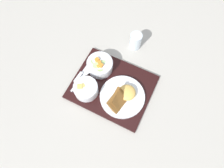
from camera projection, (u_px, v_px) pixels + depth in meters
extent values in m
plane|color=#ADA89E|center=(112.00, 87.00, 0.99)|extent=(4.00, 4.00, 0.00)
cube|color=black|center=(112.00, 87.00, 0.98)|extent=(0.41, 0.34, 0.01)
cylinder|color=silver|center=(100.00, 65.00, 0.99)|extent=(0.13, 0.13, 0.06)
torus|color=silver|center=(100.00, 63.00, 0.97)|extent=(0.13, 0.13, 0.01)
cylinder|color=#A8D184|center=(95.00, 61.00, 0.97)|extent=(0.05, 0.05, 0.01)
cylinder|color=#A8D184|center=(96.00, 66.00, 0.96)|extent=(0.05, 0.05, 0.01)
cylinder|color=#A8D184|center=(100.00, 69.00, 0.95)|extent=(0.04, 0.04, 0.01)
cylinder|color=#A8D184|center=(95.00, 61.00, 0.97)|extent=(0.05, 0.05, 0.01)
cylinder|color=#A8D184|center=(103.00, 65.00, 0.96)|extent=(0.05, 0.05, 0.02)
cylinder|color=#A8D184|center=(100.00, 62.00, 0.97)|extent=(0.04, 0.05, 0.02)
cube|color=orange|center=(99.00, 66.00, 0.96)|extent=(0.02, 0.02, 0.01)
cube|color=orange|center=(100.00, 62.00, 0.96)|extent=(0.02, 0.02, 0.01)
cube|color=orange|center=(101.00, 65.00, 0.95)|extent=(0.02, 0.02, 0.02)
cube|color=orange|center=(97.00, 60.00, 0.97)|extent=(0.02, 0.02, 0.02)
cube|color=orange|center=(97.00, 60.00, 0.97)|extent=(0.02, 0.02, 0.01)
cylinder|color=silver|center=(86.00, 89.00, 0.94)|extent=(0.11, 0.11, 0.06)
torus|color=silver|center=(85.00, 87.00, 0.92)|extent=(0.12, 0.12, 0.01)
cylinder|color=#B29342|center=(86.00, 88.00, 0.93)|extent=(0.10, 0.10, 0.04)
cube|color=#D1B75B|center=(83.00, 86.00, 0.92)|extent=(0.03, 0.03, 0.01)
cube|color=#D1B75B|center=(80.00, 87.00, 0.92)|extent=(0.03, 0.03, 0.02)
cylinder|color=silver|center=(122.00, 97.00, 0.95)|extent=(0.21, 0.21, 0.02)
ellipsoid|color=#EAB756|center=(127.00, 93.00, 0.93)|extent=(0.10, 0.10, 0.03)
cube|color=brown|center=(117.00, 102.00, 0.90)|extent=(0.07, 0.09, 0.08)
cube|color=brown|center=(119.00, 99.00, 0.91)|extent=(0.06, 0.09, 0.08)
cube|color=silver|center=(88.00, 65.00, 1.02)|extent=(0.01, 0.11, 0.00)
cube|color=silver|center=(78.00, 77.00, 0.99)|extent=(0.02, 0.06, 0.02)
ellipsoid|color=silver|center=(87.00, 71.00, 1.00)|extent=(0.03, 0.05, 0.01)
cube|color=silver|center=(78.00, 83.00, 0.98)|extent=(0.01, 0.11, 0.01)
cylinder|color=silver|center=(136.00, 41.00, 1.04)|extent=(0.06, 0.06, 0.09)
cylinder|color=silver|center=(135.00, 43.00, 1.05)|extent=(0.05, 0.05, 0.06)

